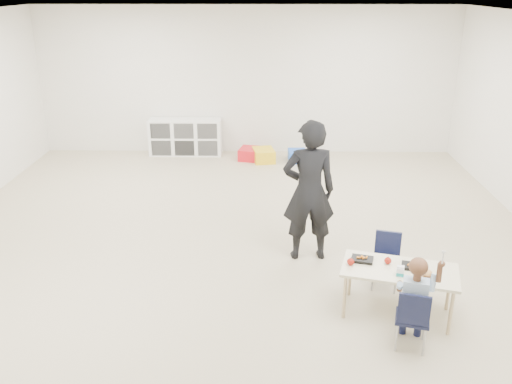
{
  "coord_description": "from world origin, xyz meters",
  "views": [
    {
      "loc": [
        0.35,
        -5.95,
        3.18
      ],
      "look_at": [
        0.25,
        0.04,
        0.85
      ],
      "focal_mm": 38.0,
      "sensor_mm": 36.0,
      "label": 1
    }
  ],
  "objects_px": {
    "child": "(414,300)",
    "adult": "(309,191)",
    "table": "(398,291)",
    "chair_near": "(412,317)",
    "cubby_shelf": "(186,137)"
  },
  "relations": [
    {
      "from": "child",
      "to": "adult",
      "type": "height_order",
      "value": "adult"
    },
    {
      "from": "table",
      "to": "child",
      "type": "height_order",
      "value": "child"
    },
    {
      "from": "chair_near",
      "to": "child",
      "type": "xyz_separation_m",
      "value": [
        0.0,
        0.0,
        0.18
      ]
    },
    {
      "from": "child",
      "to": "adult",
      "type": "xyz_separation_m",
      "value": [
        -0.84,
        1.75,
        0.38
      ]
    },
    {
      "from": "adult",
      "to": "child",
      "type": "bearing_deg",
      "value": 110.54
    },
    {
      "from": "table",
      "to": "adult",
      "type": "height_order",
      "value": "adult"
    },
    {
      "from": "cubby_shelf",
      "to": "adult",
      "type": "distance_m",
      "value": 4.75
    },
    {
      "from": "table",
      "to": "chair_near",
      "type": "height_order",
      "value": "chair_near"
    },
    {
      "from": "chair_near",
      "to": "cubby_shelf",
      "type": "distance_m",
      "value": 6.67
    },
    {
      "from": "table",
      "to": "cubby_shelf",
      "type": "bearing_deg",
      "value": 133.2
    },
    {
      "from": "adult",
      "to": "cubby_shelf",
      "type": "bearing_deg",
      "value": -69.01
    },
    {
      "from": "cubby_shelf",
      "to": "adult",
      "type": "xyz_separation_m",
      "value": [
        2.08,
        -4.24,
        0.52
      ]
    },
    {
      "from": "table",
      "to": "adult",
      "type": "xyz_separation_m",
      "value": [
        -0.83,
        1.23,
        0.6
      ]
    },
    {
      "from": "table",
      "to": "adult",
      "type": "distance_m",
      "value": 1.6
    },
    {
      "from": "table",
      "to": "adult",
      "type": "bearing_deg",
      "value": 139.22
    }
  ]
}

